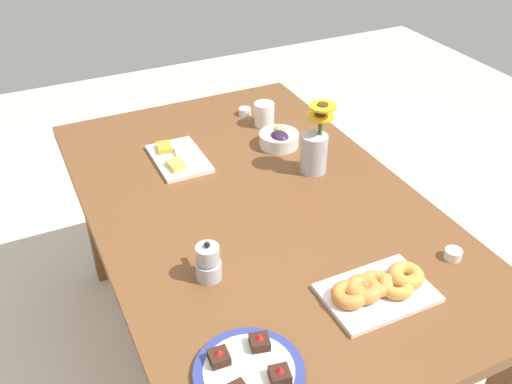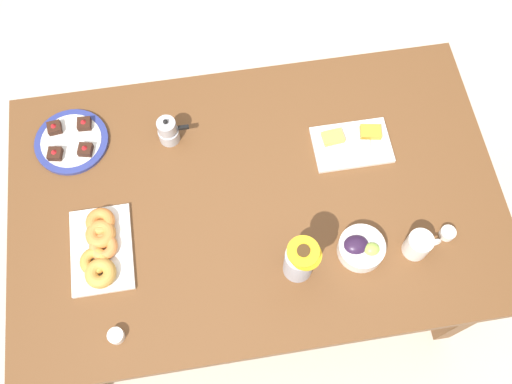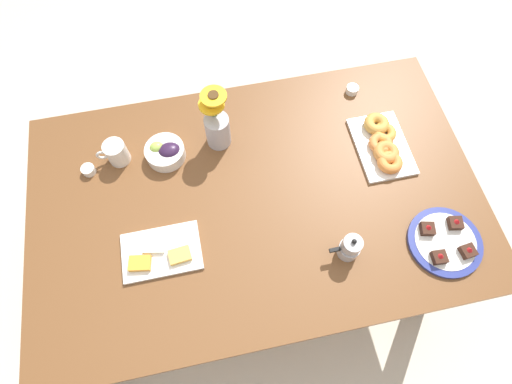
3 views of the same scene
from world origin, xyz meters
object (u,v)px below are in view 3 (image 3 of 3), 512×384
object	(u,v)px
jam_cup_honey	(88,170)
flower_vase	(217,127)
dining_table	(256,206)
croissant_platter	(383,144)
coffee_mug	(116,152)
moka_pot	(350,248)
cheese_platter	(161,253)
dessert_plate	(445,242)
grape_bowl	(165,152)
jam_cup_berry	(352,89)

from	to	relation	value
jam_cup_honey	flower_vase	world-z (taller)	flower_vase
jam_cup_honey	flower_vase	distance (m)	0.49
dining_table	croissant_platter	bearing A→B (deg)	-168.28
coffee_mug	moka_pot	bearing A→B (deg)	144.36
croissant_platter	moka_pot	bearing A→B (deg)	55.72
cheese_platter	dessert_plate	world-z (taller)	dessert_plate
grape_bowl	jam_cup_berry	bearing A→B (deg)	-169.18
dining_table	croissant_platter	distance (m)	0.53
coffee_mug	jam_cup_berry	distance (m)	0.95
grape_bowl	jam_cup_berry	xyz separation A→B (m)	(-0.77, -0.15, -0.01)
jam_cup_berry	moka_pot	xyz separation A→B (m)	(0.22, 0.64, 0.03)
jam_cup_berry	grape_bowl	bearing A→B (deg)	10.82
coffee_mug	grape_bowl	xyz separation A→B (m)	(-0.17, 0.02, -0.02)
grape_bowl	cheese_platter	distance (m)	0.38
coffee_mug	flower_vase	distance (m)	0.38
dessert_plate	flower_vase	xyz separation A→B (m)	(0.67, -0.56, 0.08)
coffee_mug	grape_bowl	bearing A→B (deg)	172.48
croissant_platter	dining_table	bearing A→B (deg)	11.72
cheese_platter	flower_vase	world-z (taller)	flower_vase
dessert_plate	moka_pot	distance (m)	0.34
flower_vase	jam_cup_honey	bearing A→B (deg)	4.40
dining_table	grape_bowl	world-z (taller)	grape_bowl
cheese_platter	jam_cup_berry	distance (m)	0.97
grape_bowl	cheese_platter	xyz separation A→B (m)	(0.06, 0.37, -0.02)
dining_table	cheese_platter	distance (m)	0.39
dining_table	croissant_platter	xyz separation A→B (m)	(-0.50, -0.10, 0.11)
dining_table	jam_cup_berry	world-z (taller)	jam_cup_berry
croissant_platter	jam_cup_berry	size ratio (longest dim) A/B	5.90
coffee_mug	dessert_plate	bearing A→B (deg)	152.32
dining_table	grape_bowl	size ratio (longest dim) A/B	11.08
grape_bowl	flower_vase	distance (m)	0.21
dessert_plate	flower_vase	size ratio (longest dim) A/B	1.00
cheese_platter	flower_vase	size ratio (longest dim) A/B	1.05
dining_table	coffee_mug	xyz separation A→B (m)	(0.46, -0.25, 0.13)
dining_table	grape_bowl	bearing A→B (deg)	-38.56
grape_bowl	flower_vase	xyz separation A→B (m)	(-0.20, -0.03, 0.06)
jam_cup_honey	grape_bowl	bearing A→B (deg)	-178.22
dining_table	coffee_mug	distance (m)	0.54
moka_pot	cheese_platter	bearing A→B (deg)	-11.34
croissant_platter	moka_pot	world-z (taller)	moka_pot
coffee_mug	grape_bowl	world-z (taller)	coffee_mug
jam_cup_berry	flower_vase	bearing A→B (deg)	11.80
jam_cup_honey	coffee_mug	bearing A→B (deg)	-164.25
croissant_platter	moka_pot	size ratio (longest dim) A/B	2.38
coffee_mug	jam_cup_berry	size ratio (longest dim) A/B	2.35
dining_table	moka_pot	distance (m)	0.39
dining_table	croissant_platter	size ratio (longest dim) A/B	5.65
coffee_mug	cheese_platter	size ratio (longest dim) A/B	0.43
coffee_mug	flower_vase	bearing A→B (deg)	-179.12
grape_bowl	croissant_platter	bearing A→B (deg)	170.90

